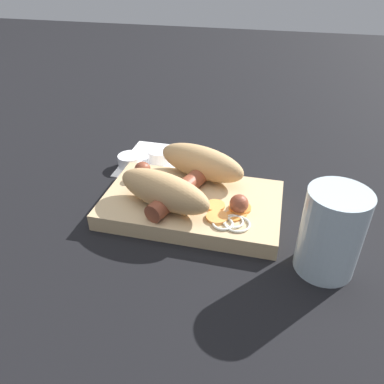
{
  "coord_description": "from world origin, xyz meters",
  "views": [
    {
      "loc": [
        0.11,
        -0.45,
        0.34
      ],
      "look_at": [
        0.0,
        0.0,
        0.04
      ],
      "focal_mm": 35.0,
      "sensor_mm": 36.0,
      "label": 1
    }
  ],
  "objects_px": {
    "sausage": "(187,186)",
    "condiment_cup_near": "(160,156)",
    "bread_roll": "(183,176)",
    "food_tray": "(192,204)",
    "condiment_cup_far": "(130,162)",
    "drink_glass": "(331,232)"
  },
  "relations": [
    {
      "from": "sausage",
      "to": "condiment_cup_near",
      "type": "height_order",
      "value": "sausage"
    },
    {
      "from": "bread_roll",
      "to": "condiment_cup_near",
      "type": "relative_size",
      "value": 4.32
    },
    {
      "from": "food_tray",
      "to": "sausage",
      "type": "xyz_separation_m",
      "value": [
        -0.01,
        0.01,
        0.03
      ]
    },
    {
      "from": "condiment_cup_near",
      "to": "condiment_cup_far",
      "type": "distance_m",
      "value": 0.06
    },
    {
      "from": "food_tray",
      "to": "drink_glass",
      "type": "xyz_separation_m",
      "value": [
        0.19,
        -0.08,
        0.04
      ]
    },
    {
      "from": "sausage",
      "to": "condiment_cup_near",
      "type": "bearing_deg",
      "value": 123.94
    },
    {
      "from": "drink_glass",
      "to": "sausage",
      "type": "bearing_deg",
      "value": 156.45
    },
    {
      "from": "drink_glass",
      "to": "food_tray",
      "type": "bearing_deg",
      "value": 158.06
    },
    {
      "from": "condiment_cup_near",
      "to": "food_tray",
      "type": "bearing_deg",
      "value": -55.32
    },
    {
      "from": "bread_roll",
      "to": "drink_glass",
      "type": "relative_size",
      "value": 1.68
    },
    {
      "from": "condiment_cup_near",
      "to": "condiment_cup_far",
      "type": "bearing_deg",
      "value": -145.32
    },
    {
      "from": "food_tray",
      "to": "bread_roll",
      "type": "xyz_separation_m",
      "value": [
        -0.02,
        0.02,
        0.04
      ]
    },
    {
      "from": "sausage",
      "to": "condiment_cup_near",
      "type": "distance_m",
      "value": 0.16
    },
    {
      "from": "food_tray",
      "to": "condiment_cup_near",
      "type": "height_order",
      "value": "food_tray"
    },
    {
      "from": "bread_roll",
      "to": "drink_glass",
      "type": "bearing_deg",
      "value": -24.04
    },
    {
      "from": "food_tray",
      "to": "drink_glass",
      "type": "height_order",
      "value": "drink_glass"
    },
    {
      "from": "food_tray",
      "to": "condiment_cup_near",
      "type": "relative_size",
      "value": 6.01
    },
    {
      "from": "condiment_cup_far",
      "to": "drink_glass",
      "type": "height_order",
      "value": "drink_glass"
    },
    {
      "from": "sausage",
      "to": "condiment_cup_near",
      "type": "xyz_separation_m",
      "value": [
        -0.09,
        0.13,
        -0.03
      ]
    },
    {
      "from": "condiment_cup_near",
      "to": "drink_glass",
      "type": "height_order",
      "value": "drink_glass"
    },
    {
      "from": "food_tray",
      "to": "drink_glass",
      "type": "bearing_deg",
      "value": -21.94
    },
    {
      "from": "bread_roll",
      "to": "condiment_cup_near",
      "type": "height_order",
      "value": "bread_roll"
    }
  ]
}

